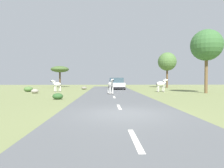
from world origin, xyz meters
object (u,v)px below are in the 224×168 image
(zebra_1, at_px, (161,84))
(bush_1, at_px, (28,89))
(tree_1, at_px, (167,62))
(car_0, at_px, (114,83))
(tree_2, at_px, (206,45))
(bush_2, at_px, (58,96))
(zebra_0, at_px, (111,85))
(rock_2, at_px, (84,88))
(zebra_2, at_px, (57,84))
(car_1, at_px, (118,84))
(rock_1, at_px, (35,91))
(tree_3, at_px, (60,69))

(zebra_1, bearing_deg, bush_1, -111.95)
(tree_1, bearing_deg, car_0, 179.52)
(tree_2, height_order, bush_2, tree_2)
(zebra_0, distance_m, rock_2, 10.66)
(zebra_1, xyz_separation_m, bush_1, (-16.64, 1.07, -0.67))
(tree_2, relative_size, rock_2, 8.62)
(zebra_2, xyz_separation_m, car_0, (7.72, 10.57, -0.06))
(zebra_1, height_order, car_1, car_1)
(rock_2, bearing_deg, rock_1, -120.82)
(zebra_0, bearing_deg, car_1, -111.07)
(zebra_0, bearing_deg, zebra_1, -161.77)
(bush_2, bearing_deg, bush_1, 121.88)
(zebra_1, bearing_deg, car_1, -157.87)
(zebra_2, relative_size, car_1, 0.35)
(bush_1, height_order, rock_1, bush_1)
(tree_1, distance_m, tree_2, 13.82)
(zebra_0, xyz_separation_m, bush_2, (-4.33, -4.54, -0.77))
(zebra_1, xyz_separation_m, zebra_2, (-13.05, 1.05, -0.09))
(car_0, height_order, car_1, same)
(car_0, bearing_deg, bush_2, -105.66)
(bush_1, bearing_deg, car_1, 22.81)
(tree_1, height_order, tree_3, tree_1)
(car_0, relative_size, tree_3, 1.07)
(car_1, bearing_deg, tree_1, -151.77)
(tree_1, bearing_deg, bush_1, -153.46)
(rock_1, distance_m, rock_2, 9.12)
(tree_3, relative_size, bush_2, 4.94)
(tree_3, height_order, bush_1, tree_3)
(bush_2, bearing_deg, tree_2, 22.30)
(tree_1, bearing_deg, tree_3, 172.30)
(zebra_1, height_order, bush_1, zebra_1)
(tree_3, xyz_separation_m, rock_1, (0.83, -16.08, -3.18))
(zebra_0, distance_m, bush_1, 11.44)
(bush_1, bearing_deg, zebra_1, -3.67)
(zebra_2, relative_size, car_0, 0.35)
(tree_2, height_order, bush_1, tree_2)
(tree_1, height_order, bush_2, tree_1)
(bush_2, bearing_deg, zebra_2, 103.84)
(tree_3, xyz_separation_m, bush_1, (-1.00, -13.18, -3.09))
(zebra_0, distance_m, tree_3, 20.55)
(car_1, height_order, bush_2, car_1)
(rock_1, bearing_deg, tree_3, 92.94)
(tree_3, relative_size, rock_2, 4.88)
(zebra_2, height_order, tree_2, tree_2)
(tree_2, distance_m, bush_2, 17.18)
(zebra_1, height_order, rock_2, zebra_1)
(car_1, xyz_separation_m, bush_2, (-5.65, -14.42, -0.60))
(rock_1, bearing_deg, car_1, 38.53)
(bush_1, bearing_deg, zebra_0, -25.98)
(tree_3, bearing_deg, rock_1, -87.06)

